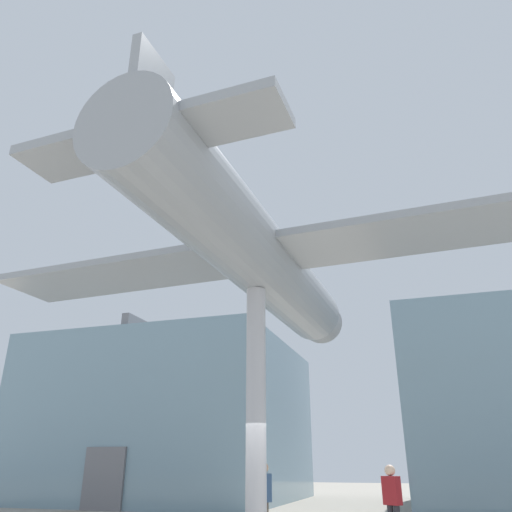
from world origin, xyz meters
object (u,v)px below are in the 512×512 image
Objects in this scene: suspended_airplane at (260,259)px; visitor_person at (264,494)px; support_pylon_central at (256,410)px; visitor_second at (392,498)px.

visitor_person is at bearing 107.79° from suspended_airplane.
visitor_second is at bearing 44.13° from support_pylon_central.
suspended_airplane is at bearing -37.27° from visitor_person.
suspended_airplane reaches higher than visitor_second.
support_pylon_central reaches higher than visitor_second.
suspended_airplane reaches higher than visitor_person.
support_pylon_central is 3.32× the size of visitor_second.
visitor_second is at bearing 43.91° from visitor_person.
support_pylon_central is 3.22× the size of visitor_person.
visitor_second is (3.05, 0.32, -0.04)m from visitor_person.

